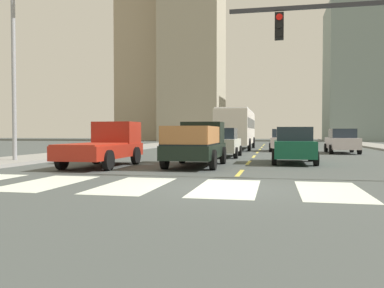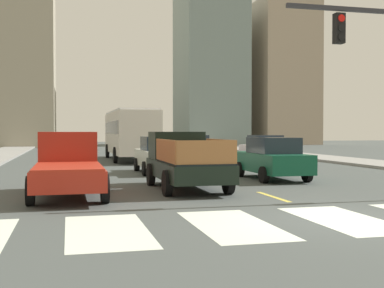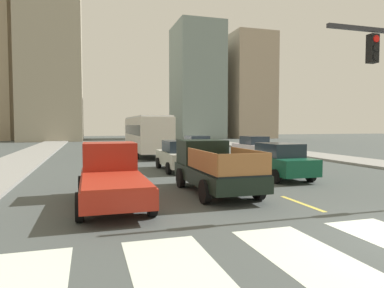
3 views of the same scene
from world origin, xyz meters
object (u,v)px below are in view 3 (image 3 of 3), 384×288
Objects in this scene: pickup_stakebed at (212,167)px; sedan_mid at (197,146)px; sedan_far at (278,161)px; city_bus at (146,133)px; sedan_near_right at (253,147)px; pickup_dark at (112,175)px; sedan_near_left at (179,156)px.

sedan_mid is (3.93, 14.50, -0.08)m from pickup_stakebed.
pickup_stakebed is 4.74m from sedan_far.
sedan_near_right is at bearing -29.13° from city_bus.
pickup_stakebed is 0.48× the size of city_bus.
sedan_mid is at bearing 148.06° from sedan_near_right.
pickup_dark is at bearing -165.96° from pickup_stakebed.
city_bus is (4.06, 17.88, 1.03)m from pickup_dark.
sedan_far is (8.13, 3.15, -0.06)m from pickup_dark.
city_bus is (0.15, 16.89, 1.02)m from pickup_stakebed.
pickup_dark is 1.18× the size of sedan_mid.
pickup_dark is at bearing -114.85° from sedan_mid.
sedan_near_right is (7.96, 12.19, -0.08)m from pickup_stakebed.
city_bus is at bearing 146.83° from sedan_near_right.
sedan_near_right is (11.87, 13.18, -0.06)m from pickup_dark.
pickup_dark is 17.36m from sedan_mid.
sedan_mid is (7.84, 15.49, -0.06)m from pickup_dark.
pickup_dark is 8.72m from sedan_far.
sedan_mid is (-4.02, 2.31, 0.00)m from sedan_near_right.
pickup_dark is 0.48× the size of city_bus.
pickup_stakebed is 1.18× the size of sedan_mid.
city_bus reaches higher than sedan_near_left.
pickup_dark is 1.18× the size of sedan_near_right.
pickup_stakebed and pickup_dark have the same top height.
sedan_far is 5.73m from sedan_near_left.
sedan_far is at bearing -112.56° from sedan_near_right.
pickup_dark is 1.18× the size of sedan_near_left.
pickup_dark is at bearing -120.12° from sedan_near_left.
pickup_dark reaches higher than sedan_mid.
city_bus reaches higher than pickup_stakebed.
pickup_stakebed is 16.92m from city_bus.
pickup_stakebed reaches higher than sedan_near_left.
city_bus reaches higher than sedan_near_right.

